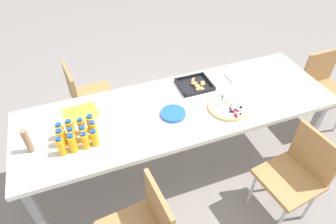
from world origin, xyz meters
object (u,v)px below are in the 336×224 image
Objects in this scene: juice_bottle_4 at (61,138)px; juice_bottle_5 at (72,136)px; chair_far_left at (86,95)px; chair_near_right at (297,172)px; chair_end at (323,85)px; juice_bottle_11 at (91,123)px; snack_tray at (195,85)px; plate_stack at (173,114)px; juice_bottle_6 at (84,134)px; juice_bottle_9 at (70,128)px; party_table at (179,113)px; juice_bottle_3 at (95,138)px; juice_bottle_0 at (61,147)px; juice_bottle_8 at (60,131)px; juice_bottle_10 at (82,126)px; juice_bottle_7 at (94,130)px; fruit_pizza at (228,107)px; napkin_stack at (236,77)px; paper_folder at (80,113)px; cardboard_tube at (27,141)px; juice_bottle_2 at (85,140)px.

juice_bottle_5 is (0.07, -0.01, -0.00)m from juice_bottle_4.
chair_far_left and chair_near_right have the same top height.
juice_bottle_11 reaches higher than chair_end.
snack_tray reaches higher than plate_stack.
juice_bottle_6 is 0.11m from juice_bottle_9.
juice_bottle_5 is at bearing -178.01° from plate_stack.
chair_end is 5.77× the size of juice_bottle_4.
juice_bottle_9 is at bearing -178.70° from party_table.
juice_bottle_5 is 0.08m from juice_bottle_9.
juice_bottle_3 is 0.23m from juice_bottle_4.
juice_bottle_8 is at bearing 87.47° from juice_bottle_0.
juice_bottle_9 is (-0.15, 0.14, 0.01)m from juice_bottle_3.
juice_bottle_11 reaches higher than juice_bottle_3.
juice_bottle_10 reaches higher than chair_near_right.
juice_bottle_5 is 0.96× the size of juice_bottle_9.
juice_bottle_10 is (0.15, 0.15, -0.01)m from juice_bottle_0.
juice_bottle_4 reaches higher than chair_far_left.
juice_bottle_10 is 1.02m from snack_tray.
juice_bottle_6 is at bearing -28.20° from juice_bottle_8.
juice_bottle_3 is at bearing -64.60° from juice_bottle_10.
chair_near_right is 5.56× the size of juice_bottle_7.
juice_bottle_3 is 0.16m from juice_bottle_5.
juice_bottle_3 is 0.42× the size of fruit_pizza.
juice_bottle_4 reaches higher than fruit_pizza.
juice_bottle_7 reaches higher than chair_end.
party_table is 19.40× the size of juice_bottle_6.
fruit_pizza is at bearing -2.76° from juice_bottle_6.
chair_far_left is 1.99m from chair_near_right.
juice_bottle_7 is (-0.69, -0.09, 0.13)m from party_table.
snack_tray is 1.89× the size of napkin_stack.
chair_far_left is 0.62m from paper_folder.
cardboard_tube reaches higher than juice_bottle_3.
juice_bottle_3 is (0.22, 0.01, -0.01)m from juice_bottle_0.
chair_end is 5.74× the size of juice_bottle_11.
paper_folder is (-0.08, -0.55, 0.26)m from chair_far_left.
juice_bottle_8 is at bearing 1.22° from chair_end.
juice_bottle_11 is at bearing 29.29° from juice_bottle_5.
napkin_stack is at bearing 8.57° from cardboard_tube.
juice_bottle_11 reaches higher than juice_bottle_2.
juice_bottle_2 reaches higher than paper_folder.
party_table is at bearing 41.09° from plate_stack.
juice_bottle_3 is 0.99× the size of juice_bottle_10.
juice_bottle_8 is at bearing 151.80° from juice_bottle_6.
juice_bottle_5 reaches higher than juice_bottle_8.
juice_bottle_9 is (0.07, 0.07, 0.00)m from juice_bottle_4.
juice_bottle_9 is (-0.08, 0.08, 0.01)m from juice_bottle_6.
juice_bottle_7 is 0.47× the size of fruit_pizza.
juice_bottle_4 is at bearing -174.53° from party_table.
juice_bottle_11 is (-0.69, -0.02, 0.13)m from party_table.
juice_bottle_11 is at bearing 94.54° from juice_bottle_7.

